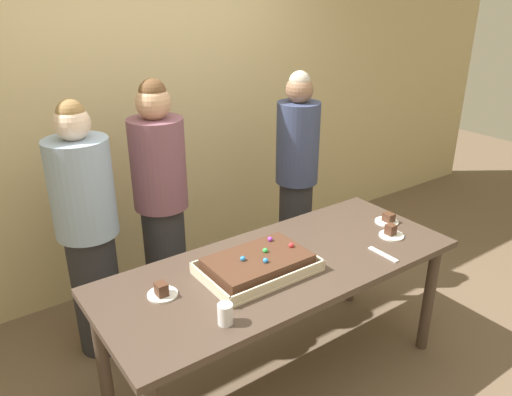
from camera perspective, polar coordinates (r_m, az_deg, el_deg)
ground_plane at (r=3.20m, az=2.64°, el=-19.85°), size 12.00×12.00×0.00m
interior_back_panel at (r=3.79m, az=-12.31°, el=12.24°), size 8.00×0.12×3.00m
party_table at (r=2.77m, az=2.90°, el=-9.14°), size 2.03×0.82×0.80m
sheet_cake at (r=2.62m, az=0.18°, el=-7.67°), size 0.60×0.40×0.12m
plated_slice_near_left at (r=3.10m, az=15.35°, el=-3.90°), size 0.15×0.15×0.07m
plated_slice_near_right at (r=3.27m, az=14.95°, el=-2.42°), size 0.15×0.15×0.06m
plated_slice_far_left at (r=2.48m, az=-10.81°, el=-10.61°), size 0.15×0.15×0.07m
drink_cup_nearest at (r=2.26m, az=-3.58°, el=-13.24°), size 0.07×0.07×0.10m
cake_server_utensil at (r=2.88m, az=14.49°, el=-6.33°), size 0.03×0.20×0.01m
person_serving_front at (r=3.27m, az=-10.85°, el=-0.78°), size 0.35×0.35×1.69m
person_green_shirt_behind at (r=3.12m, az=-18.83°, el=-3.70°), size 0.37×0.37×1.63m
person_striped_tie_right at (r=3.68m, az=4.70°, el=2.17°), size 0.31×0.31×1.66m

